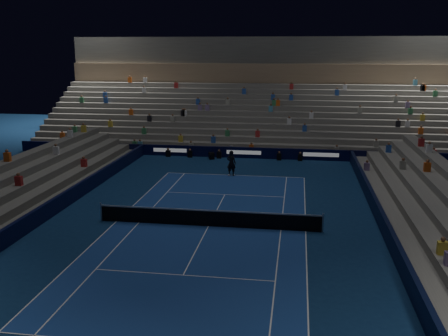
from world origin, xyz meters
TOP-DOWN VIEW (x-y plane):
  - ground at (0.00, 0.00)m, footprint 90.00×90.00m
  - court_surface at (0.00, 0.00)m, footprint 10.97×23.77m
  - sponsor_barrier_far at (0.00, 18.50)m, footprint 44.00×0.25m
  - sponsor_barrier_east at (9.70, 0.00)m, footprint 0.25×37.00m
  - sponsor_barrier_west at (-9.70, 0.00)m, footprint 0.25×37.00m
  - grandstand_main at (0.00, 27.90)m, footprint 44.00×15.20m
  - tennis_net at (0.00, 0.00)m, footprint 12.90×0.10m
  - tennis_player at (-0.27, 11.76)m, footprint 0.83×0.63m
  - broadcast_camera at (-2.89, 17.53)m, footprint 0.63×0.99m

SIDE VIEW (x-z plane):
  - ground at x=0.00m, z-range 0.00..0.00m
  - court_surface at x=0.00m, z-range 0.00..0.01m
  - broadcast_camera at x=-2.89m, z-range 0.01..0.62m
  - sponsor_barrier_far at x=0.00m, z-range 0.00..1.00m
  - sponsor_barrier_east at x=9.70m, z-range 0.00..1.00m
  - sponsor_barrier_west at x=-9.70m, z-range 0.00..1.00m
  - tennis_net at x=0.00m, z-range -0.05..1.05m
  - tennis_player at x=-0.27m, z-range 0.00..2.04m
  - grandstand_main at x=0.00m, z-range -2.22..8.98m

